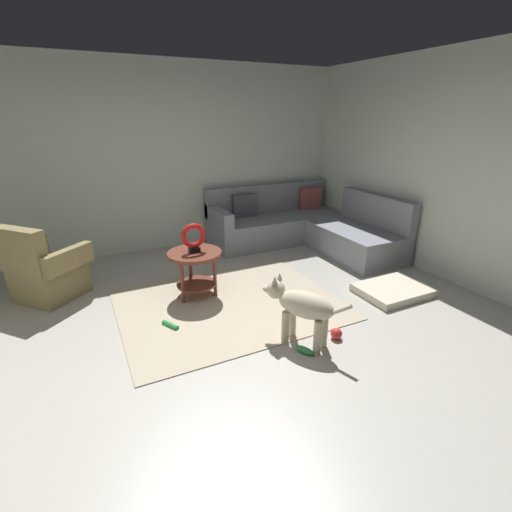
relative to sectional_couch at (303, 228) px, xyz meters
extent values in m
cube|color=#B7B2A8|center=(-1.99, -2.02, -0.34)|extent=(6.00, 6.00, 0.10)
cube|color=silver|center=(-1.99, 0.92, 1.06)|extent=(6.00, 0.12, 2.70)
cube|color=silver|center=(0.95, -2.02, 1.06)|extent=(0.12, 6.00, 2.70)
cube|color=#BCAD93|center=(-1.84, -1.32, -0.28)|extent=(2.30, 1.90, 0.01)
cube|color=gray|center=(-0.26, 0.38, -0.08)|extent=(2.20, 0.85, 0.42)
cube|color=gray|center=(-0.26, 0.74, 0.36)|extent=(2.20, 0.14, 0.46)
cube|color=gray|center=(0.42, -0.74, -0.08)|extent=(0.85, 1.40, 0.42)
cube|color=gray|center=(0.77, -0.74, 0.36)|extent=(0.14, 1.40, 0.46)
cube|color=gray|center=(-1.28, 0.38, 0.24)|extent=(0.16, 0.85, 0.22)
cube|color=#994C47|center=(0.49, 0.59, 0.30)|extent=(0.39, 0.17, 0.38)
cube|color=#4C4C56|center=(-0.76, 0.59, 0.30)|extent=(0.39, 0.19, 0.39)
cube|color=olive|center=(-3.57, -0.26, -0.09)|extent=(0.85, 0.85, 0.40)
cube|color=olive|center=(-3.75, -0.43, 0.35)|extent=(0.51, 0.54, 0.48)
cube|color=olive|center=(-3.80, 0.00, 0.22)|extent=(0.51, 0.48, 0.22)
cube|color=olive|center=(-3.33, -0.52, 0.22)|extent=(0.51, 0.48, 0.22)
cylinder|color=brown|center=(-2.08, -0.98, 0.23)|extent=(0.60, 0.60, 0.04)
cylinder|color=brown|center=(-2.08, -0.98, -0.14)|extent=(0.45, 0.45, 0.02)
cylinder|color=brown|center=(-2.08, -0.77, -0.04)|extent=(0.04, 0.04, 0.50)
cylinder|color=brown|center=(-2.27, -1.09, -0.04)|extent=(0.04, 0.04, 0.50)
cylinder|color=brown|center=(-1.89, -1.09, -0.04)|extent=(0.04, 0.04, 0.50)
cube|color=black|center=(-2.08, -0.98, 0.28)|extent=(0.12, 0.08, 0.05)
torus|color=red|center=(-2.08, -0.98, 0.44)|extent=(0.28, 0.06, 0.28)
cube|color=beige|center=(-0.01, -1.94, -0.24)|extent=(0.80, 0.60, 0.09)
cylinder|color=beige|center=(-1.65, -2.25, -0.13)|extent=(0.07, 0.07, 0.32)
cylinder|color=beige|center=(-1.53, -2.18, -0.13)|extent=(0.07, 0.07, 0.32)
cylinder|color=beige|center=(-1.48, -2.52, -0.13)|extent=(0.07, 0.07, 0.32)
cylinder|color=beige|center=(-1.36, -2.44, -0.13)|extent=(0.07, 0.07, 0.32)
ellipsoid|color=beige|center=(-1.51, -2.35, 0.12)|extent=(0.46, 0.56, 0.24)
sphere|color=beige|center=(-1.66, -2.09, 0.19)|extent=(0.17, 0.17, 0.17)
ellipsoid|color=beige|center=(-1.70, -2.03, 0.17)|extent=(0.12, 0.14, 0.07)
cone|color=beige|center=(-1.70, -2.12, 0.30)|extent=(0.06, 0.06, 0.07)
cone|color=beige|center=(-1.62, -2.08, 0.30)|extent=(0.06, 0.06, 0.07)
cylinder|color=beige|center=(-1.34, -2.61, 0.16)|extent=(0.14, 0.19, 0.16)
sphere|color=red|center=(-1.18, -2.40, -0.23)|extent=(0.11, 0.11, 0.11)
cylinder|color=green|center=(-2.52, -1.52, -0.26)|extent=(0.13, 0.20, 0.05)
ellipsoid|color=green|center=(-1.57, -2.46, -0.26)|extent=(0.13, 0.19, 0.06)
camera|label=1|loc=(-3.16, -4.72, 1.66)|focal=25.94mm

